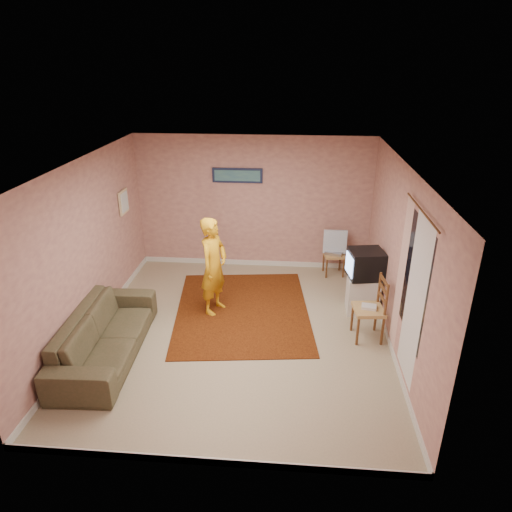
# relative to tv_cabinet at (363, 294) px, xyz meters

# --- Properties ---
(ground) EXTENTS (5.00, 5.00, 0.00)m
(ground) POSITION_rel_tv_cabinet_xyz_m (-1.95, -0.82, -0.32)
(ground) COLOR tan
(ground) RESTS_ON ground
(wall_back) EXTENTS (4.50, 0.02, 2.60)m
(wall_back) POSITION_rel_tv_cabinet_xyz_m (-1.95, 1.68, 0.98)
(wall_back) COLOR tan
(wall_back) RESTS_ON ground
(wall_front) EXTENTS (4.50, 0.02, 2.60)m
(wall_front) POSITION_rel_tv_cabinet_xyz_m (-1.95, -3.32, 0.98)
(wall_front) COLOR tan
(wall_front) RESTS_ON ground
(wall_left) EXTENTS (0.02, 5.00, 2.60)m
(wall_left) POSITION_rel_tv_cabinet_xyz_m (-4.20, -0.82, 0.98)
(wall_left) COLOR tan
(wall_left) RESTS_ON ground
(wall_right) EXTENTS (0.02, 5.00, 2.60)m
(wall_right) POSITION_rel_tv_cabinet_xyz_m (0.30, -0.82, 0.98)
(wall_right) COLOR tan
(wall_right) RESTS_ON ground
(ceiling) EXTENTS (4.50, 5.00, 0.02)m
(ceiling) POSITION_rel_tv_cabinet_xyz_m (-1.95, -0.82, 2.28)
(ceiling) COLOR white
(ceiling) RESTS_ON wall_back
(baseboard_back) EXTENTS (4.50, 0.02, 0.10)m
(baseboard_back) POSITION_rel_tv_cabinet_xyz_m (-1.95, 1.67, -0.27)
(baseboard_back) COLOR silver
(baseboard_back) RESTS_ON ground
(baseboard_front) EXTENTS (4.50, 0.02, 0.10)m
(baseboard_front) POSITION_rel_tv_cabinet_xyz_m (-1.95, -3.31, -0.27)
(baseboard_front) COLOR silver
(baseboard_front) RESTS_ON ground
(baseboard_left) EXTENTS (0.02, 5.00, 0.10)m
(baseboard_left) POSITION_rel_tv_cabinet_xyz_m (-4.19, -0.82, -0.27)
(baseboard_left) COLOR silver
(baseboard_left) RESTS_ON ground
(baseboard_right) EXTENTS (0.02, 5.00, 0.10)m
(baseboard_right) POSITION_rel_tv_cabinet_xyz_m (0.29, -0.82, -0.27)
(baseboard_right) COLOR silver
(baseboard_right) RESTS_ON ground
(window) EXTENTS (0.01, 1.10, 1.50)m
(window) POSITION_rel_tv_cabinet_xyz_m (0.29, -1.72, 1.13)
(window) COLOR black
(window) RESTS_ON wall_right
(curtain_sheer) EXTENTS (0.01, 0.75, 2.10)m
(curtain_sheer) POSITION_rel_tv_cabinet_xyz_m (0.28, -1.87, 0.93)
(curtain_sheer) COLOR silver
(curtain_sheer) RESTS_ON wall_right
(curtain_floral) EXTENTS (0.01, 0.35, 2.10)m
(curtain_floral) POSITION_rel_tv_cabinet_xyz_m (0.26, -1.17, 0.93)
(curtain_floral) COLOR beige
(curtain_floral) RESTS_ON wall_right
(curtain_rod) EXTENTS (0.02, 1.40, 0.02)m
(curtain_rod) POSITION_rel_tv_cabinet_xyz_m (0.25, -1.72, 2.00)
(curtain_rod) COLOR brown
(curtain_rod) RESTS_ON wall_right
(picture_back) EXTENTS (0.95, 0.04, 0.28)m
(picture_back) POSITION_rel_tv_cabinet_xyz_m (-2.25, 1.64, 1.53)
(picture_back) COLOR #151D3B
(picture_back) RESTS_ON wall_back
(picture_left) EXTENTS (0.04, 0.38, 0.42)m
(picture_left) POSITION_rel_tv_cabinet_xyz_m (-4.17, 0.78, 1.23)
(picture_left) COLOR beige
(picture_left) RESTS_ON wall_left
(area_rug) EXTENTS (2.46, 2.94, 0.01)m
(area_rug) POSITION_rel_tv_cabinet_xyz_m (-1.97, -0.17, -0.31)
(area_rug) COLOR black
(area_rug) RESTS_ON ground
(tv_cabinet) EXTENTS (0.50, 0.45, 0.63)m
(tv_cabinet) POSITION_rel_tv_cabinet_xyz_m (0.00, 0.00, 0.00)
(tv_cabinet) COLOR silver
(tv_cabinet) RESTS_ON ground
(crt_tv) EXTENTS (0.60, 0.55, 0.46)m
(crt_tv) POSITION_rel_tv_cabinet_xyz_m (-0.01, -0.00, 0.55)
(crt_tv) COLOR black
(crt_tv) RESTS_ON tv_cabinet
(chair_a) EXTENTS (0.43, 0.41, 0.46)m
(chair_a) POSITION_rel_tv_cabinet_xyz_m (-0.37, 1.38, 0.20)
(chair_a) COLOR tan
(chair_a) RESTS_ON ground
(dvd_player) EXTENTS (0.37, 0.31, 0.05)m
(dvd_player) POSITION_rel_tv_cabinet_xyz_m (-0.37, 1.38, 0.14)
(dvd_player) COLOR #A1A1A5
(dvd_player) RESTS_ON chair_a
(blue_throw) EXTENTS (0.44, 0.05, 0.46)m
(blue_throw) POSITION_rel_tv_cabinet_xyz_m (-0.37, 1.38, 0.36)
(blue_throw) COLOR #8EB8E8
(blue_throw) RESTS_ON chair_a
(chair_b) EXTENTS (0.47, 0.49, 0.54)m
(chair_b) POSITION_rel_tv_cabinet_xyz_m (-0.03, -0.78, 0.29)
(chair_b) COLOR tan
(chair_b) RESTS_ON ground
(game_console) EXTENTS (0.23, 0.19, 0.04)m
(game_console) POSITION_rel_tv_cabinet_xyz_m (-0.03, -0.78, 0.21)
(game_console) COLOR silver
(game_console) RESTS_ON chair_b
(sofa) EXTENTS (0.99, 2.31, 0.66)m
(sofa) POSITION_rel_tv_cabinet_xyz_m (-3.75, -1.53, 0.02)
(sofa) COLOR #4C432E
(sofa) RESTS_ON ground
(person) EXTENTS (0.58, 0.69, 1.63)m
(person) POSITION_rel_tv_cabinet_xyz_m (-2.43, -0.18, 0.50)
(person) COLOR orange
(person) RESTS_ON ground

